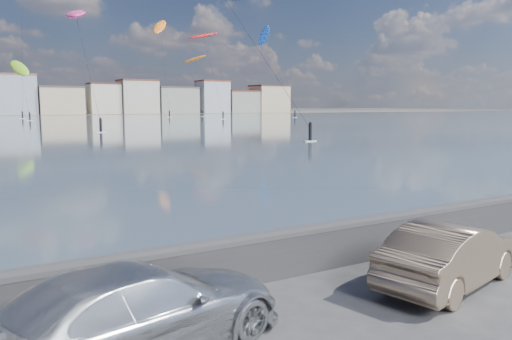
# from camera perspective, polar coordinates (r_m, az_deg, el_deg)

# --- Properties ---
(ground) EXTENTS (700.00, 700.00, 0.00)m
(ground) POSITION_cam_1_polar(r_m,az_deg,el_deg) (8.66, 8.05, -18.18)
(ground) COLOR #333335
(ground) RESTS_ON ground
(seawall) EXTENTS (400.00, 0.36, 1.08)m
(seawall) POSITION_cam_1_polar(r_m,az_deg,el_deg) (10.54, -1.15, -9.93)
(seawall) COLOR #28282B
(seawall) RESTS_ON ground
(car_silver) EXTENTS (5.16, 3.07, 1.40)m
(car_silver) POSITION_cam_1_polar(r_m,az_deg,el_deg) (7.92, -13.32, -15.30)
(car_silver) COLOR silver
(car_silver) RESTS_ON ground
(car_champagne) EXTENTS (4.25, 2.33, 1.33)m
(car_champagne) POSITION_cam_1_polar(r_m,az_deg,el_deg) (11.22, 21.37, -8.93)
(car_champagne) COLOR tan
(car_champagne) RESTS_ON ground
(kitesurfer_0) EXTENTS (8.27, 18.13, 30.54)m
(kitesurfer_0) POSITION_cam_1_polar(r_m,az_deg,el_deg) (160.77, -10.92, 15.71)
(kitesurfer_0) COLOR orange
(kitesurfer_0) RESTS_ON ground
(kitesurfer_6) EXTENTS (6.73, 11.04, 19.40)m
(kitesurfer_6) POSITION_cam_1_polar(r_m,az_deg,el_deg) (160.48, -7.02, 12.37)
(kitesurfer_6) COLOR orange
(kitesurfer_6) RESTS_ON ground
(kitesurfer_8) EXTENTS (8.46, 14.55, 23.28)m
(kitesurfer_8) POSITION_cam_1_polar(r_m,az_deg,el_deg) (138.01, -5.98, 14.88)
(kitesurfer_8) COLOR red
(kitesurfer_8) RESTS_ON ground
(kitesurfer_9) EXTENTS (5.36, 17.99, 15.54)m
(kitesurfer_9) POSITION_cam_1_polar(r_m,az_deg,el_deg) (137.12, -25.42, 10.44)
(kitesurfer_9) COLOR #8CD826
(kitesurfer_9) RESTS_ON ground
(kitesurfer_11) EXTENTS (4.88, 19.32, 26.98)m
(kitesurfer_11) POSITION_cam_1_polar(r_m,az_deg,el_deg) (153.87, 0.97, 14.96)
(kitesurfer_11) COLOR blue
(kitesurfer_11) RESTS_ON ground
(kitesurfer_14) EXTENTS (4.69, 12.00, 17.87)m
(kitesurfer_14) POSITION_cam_1_polar(r_m,az_deg,el_deg) (76.54, -19.88, 16.27)
(kitesurfer_14) COLOR #E5338C
(kitesurfer_14) RESTS_ON ground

